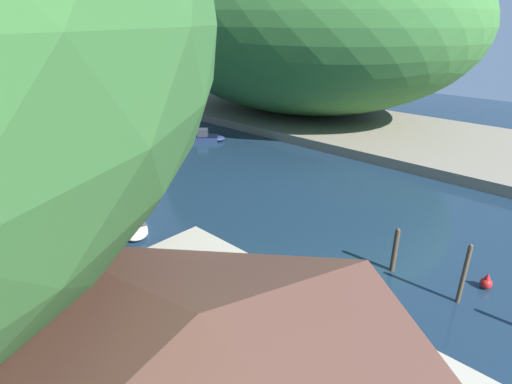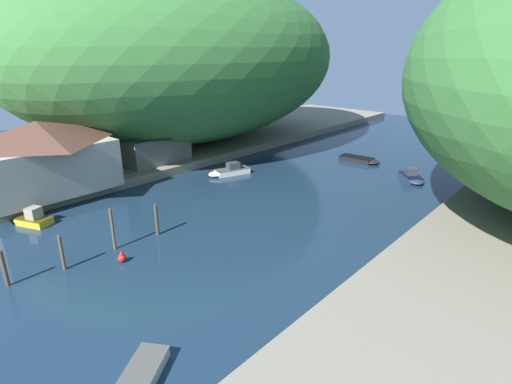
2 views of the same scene
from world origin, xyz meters
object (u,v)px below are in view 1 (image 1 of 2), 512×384
Objects in this scene: boat_small_dinghy at (129,147)px; boat_far_upstream at (130,221)px; boathouse_shed at (0,263)px; channel_buoy_near at (486,282)px; boat_yellow_tender at (207,137)px.

boat_far_upstream is at bearing -33.71° from boat_small_dinghy.
boathouse_shed reaches higher than channel_buoy_near.
boat_far_upstream reaches higher than channel_buoy_near.
boathouse_shed reaches higher than boat_far_upstream.
channel_buoy_near is (10.07, -21.41, -0.10)m from boat_far_upstream.
boathouse_shed is at bearing -44.67° from boat_small_dinghy.
boathouse_shed is 29.56m from boat_small_dinghy.
boathouse_shed is at bearing 139.70° from channel_buoy_near.
boat_far_upstream is (-9.99, -17.19, 0.15)m from boat_small_dinghy.
boat_far_upstream is (9.33, 4.95, -3.10)m from boathouse_shed.
boat_yellow_tender is 0.77× the size of boat_far_upstream.
boat_far_upstream is at bearing 115.20° from channel_buoy_near.
channel_buoy_near reaches higher than boat_small_dinghy.
boathouse_shed is at bearing 46.88° from boat_far_upstream.
boat_far_upstream reaches higher than boat_yellow_tender.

